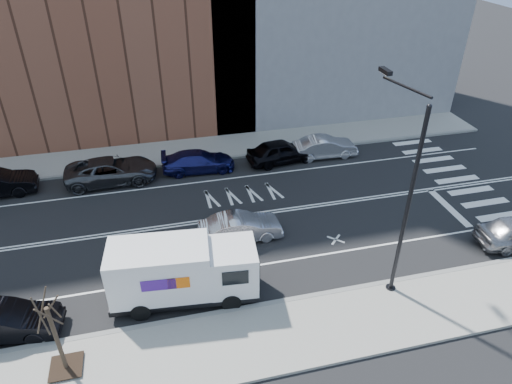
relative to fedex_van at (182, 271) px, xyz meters
name	(u,v)px	position (x,y,z in m)	size (l,w,h in m)	color
ground	(214,220)	(2.22, 5.60, -1.55)	(120.00, 120.00, 0.00)	black
sidewalk_near	(249,342)	(2.22, -3.20, -1.47)	(44.00, 3.60, 0.15)	gray
sidewalk_far	(194,150)	(2.22, 14.40, -1.47)	(44.00, 3.60, 0.15)	gray
curb_near	(240,309)	(2.22, -1.40, -1.46)	(44.00, 0.25, 0.17)	gray
curb_far	(198,161)	(2.22, 12.60, -1.46)	(44.00, 0.25, 0.17)	gray
crosswalk	(464,185)	(18.22, 5.60, -1.54)	(3.00, 14.00, 0.01)	white
road_markings	(214,220)	(2.22, 5.60, -1.54)	(40.00, 8.60, 0.01)	white
streetlight	(404,191)	(9.22, -1.31, 3.53)	(0.44, 4.02, 9.34)	black
street_tree	(59,345)	(-4.78, -2.80, -0.09)	(1.20, 1.20, 3.75)	black
fedex_van	(182,271)	(0.00, 0.00, 0.00)	(6.62, 2.80, 2.94)	black
far_parked_c	(111,171)	(-3.38, 11.34, -0.76)	(2.60, 5.65, 1.57)	#414348
far_parked_d	(198,161)	(2.16, 11.46, -0.85)	(1.94, 4.76, 1.38)	navy
far_parked_e	(281,151)	(7.82, 11.34, -0.75)	(1.89, 4.69, 1.60)	black
far_parked_f	(325,147)	(11.02, 11.37, -0.81)	(1.55, 4.44, 1.46)	silver
driving_sedan	(240,227)	(3.33, 3.61, -0.83)	(1.51, 4.33, 1.43)	silver
near_parked_rear_a	(3,322)	(-7.33, -0.40, -0.81)	(1.56, 4.46, 1.47)	black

